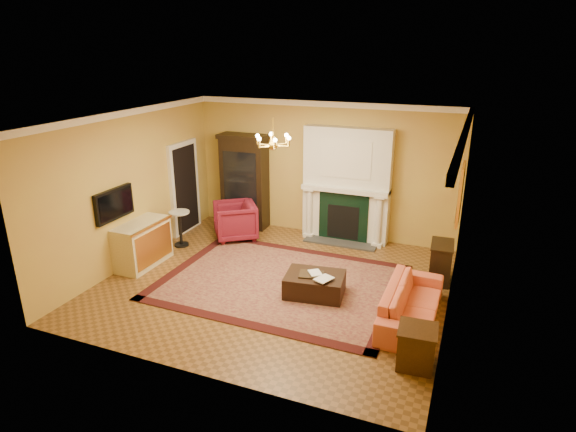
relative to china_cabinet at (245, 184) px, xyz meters
The scene contains 26 objects.
floor 3.27m from the china_cabinet, 53.80° to the right, with size 6.00×5.50×0.02m, color brown.
ceiling 3.65m from the china_cabinet, 53.80° to the right, with size 6.00×5.50×0.02m, color white.
wall_back 1.90m from the china_cabinet, ahead, with size 6.00×0.02×3.00m, color #B1843F.
wall_front 5.58m from the china_cabinet, 70.85° to the right, with size 6.00×0.02×3.00m, color #B1843F.
wall_left 2.79m from the china_cabinet, 115.49° to the right, with size 0.02×5.50×3.00m, color #B1843F.
wall_right 5.45m from the china_cabinet, 27.26° to the right, with size 0.02×5.50×3.00m, color #B1843F.
fireplace 2.43m from the china_cabinet, ahead, with size 1.90×0.70×2.50m.
crown_molding 3.04m from the china_cabinet, 40.08° to the right, with size 6.00×5.50×0.12m.
doorway 1.38m from the china_cabinet, 145.08° to the right, with size 0.08×1.05×2.10m.
tv_panel 3.30m from the china_cabinet, 109.98° to the right, with size 0.09×0.95×0.58m.
gilt_mirror 4.95m from the china_cabinet, 12.82° to the right, with size 0.06×0.76×1.05m.
chandelier 3.45m from the china_cabinet, 53.80° to the right, with size 0.63×0.55×0.53m.
oriental_rug 3.26m from the china_cabinet, 51.62° to the right, with size 4.27×3.20×0.02m, color #450E1B.
china_cabinet is the anchor object (origin of this frame).
wingback_armchair 1.00m from the china_cabinet, 80.47° to the right, with size 0.88×0.83×0.91m, color maroon.
pedestal_table 1.89m from the china_cabinet, 114.94° to the right, with size 0.44×0.44×0.78m.
commode 2.92m from the china_cabinet, 108.55° to the right, with size 0.56×1.18×0.88m, color beige.
coral_sofa 5.20m from the china_cabinet, 33.25° to the right, with size 1.99×0.58×0.78m, color #C65A3F.
end_table 6.09m from the china_cabinet, 41.21° to the right, with size 0.47×0.47×0.55m, color #341E0E.
console_table 4.82m from the china_cabinet, 15.32° to the right, with size 0.37×0.64×0.71m, color black.
leather_ottoman 3.82m from the china_cabinet, 44.81° to the right, with size 1.00×0.73×0.37m, color black.
ottoman_tray 3.77m from the china_cabinet, 45.81° to the right, with size 0.41×0.32×0.03m, color black.
book_a 3.76m from the china_cabinet, 46.35° to the right, with size 0.20×0.02×0.26m, color gray.
book_b 3.92m from the china_cabinet, 44.96° to the right, with size 0.23×0.02×0.31m, color gray.
topiary_left 1.72m from the china_cabinet, ahead, with size 0.17×0.17×0.45m.
topiary_right 3.13m from the china_cabinet, ahead, with size 0.18×0.18×0.48m.
Camera 1 is at (3.16, -7.23, 4.11)m, focal length 30.00 mm.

